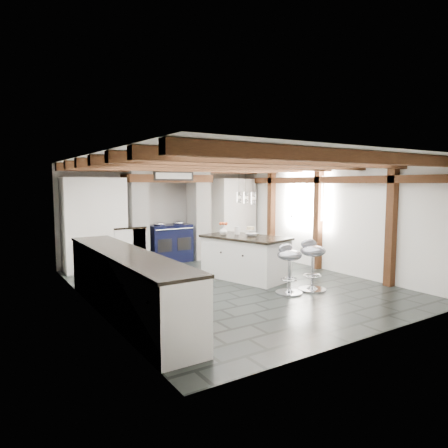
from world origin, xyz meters
TOP-DOWN VIEW (x-y plane):
  - ground at (0.00, 0.00)m, footprint 6.00×6.00m
  - room_shell at (-0.61, 1.42)m, footprint 6.00×6.03m
  - range_cooker at (0.00, 2.68)m, footprint 1.00×0.63m
  - kitchen_island at (0.54, 0.31)m, footprint 1.32×1.88m
  - bar_stool_near at (1.00, -1.06)m, footprint 0.53×0.53m
  - bar_stool_far at (0.52, -0.99)m, footprint 0.46×0.46m

SIDE VIEW (x-z plane):
  - ground at x=0.00m, z-range 0.00..0.00m
  - kitchen_island at x=0.54m, z-range -0.13..0.99m
  - range_cooker at x=0.00m, z-range -0.03..0.96m
  - bar_stool_far at x=0.52m, z-range 0.10..0.95m
  - bar_stool_near at x=1.00m, z-range 0.11..1.01m
  - room_shell at x=-0.61m, z-range -1.93..4.07m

